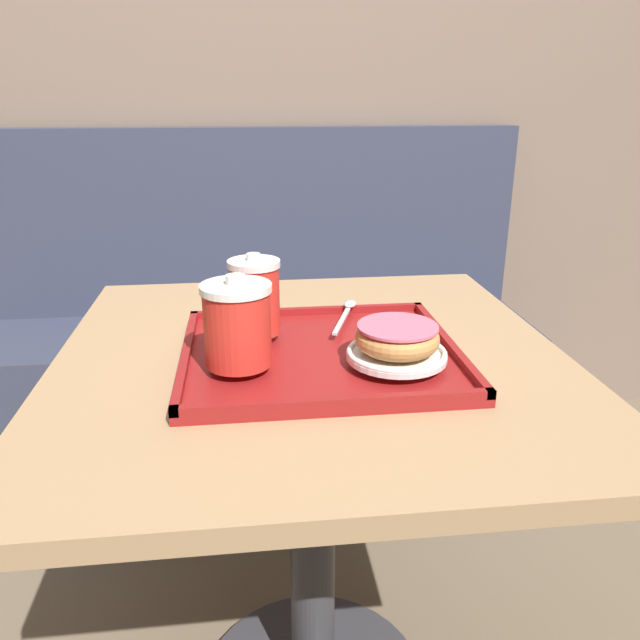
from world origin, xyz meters
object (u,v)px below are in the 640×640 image
object	(u,v)px
coffee_cup_rear	(255,296)
coffee_cup_front	(237,324)
spoon	(347,309)
donut_chocolate_glazed	(397,337)

from	to	relation	value
coffee_cup_rear	coffee_cup_front	bearing A→B (deg)	-102.51
coffee_cup_front	coffee_cup_rear	distance (m)	0.12
coffee_cup_front	coffee_cup_rear	world-z (taller)	same
coffee_cup_rear	spoon	bearing A→B (deg)	26.96
coffee_cup_front	spoon	bearing A→B (deg)	47.13
coffee_cup_front	donut_chocolate_glazed	size ratio (longest dim) A/B	1.08
coffee_cup_rear	spoon	xyz separation A→B (m)	(0.16, 0.08, -0.05)
coffee_cup_rear	donut_chocolate_glazed	xyz separation A→B (m)	(0.20, -0.13, -0.03)
coffee_cup_rear	spoon	distance (m)	0.19
spoon	donut_chocolate_glazed	bearing A→B (deg)	-150.94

